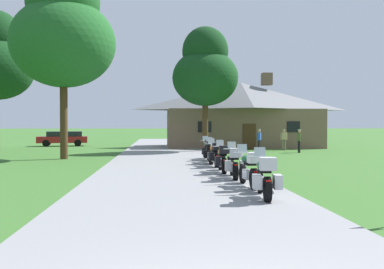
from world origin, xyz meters
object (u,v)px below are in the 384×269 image
motorcycle_yellow_third_in_row (234,163)px  bystander_blue_shirt_by_tree (259,139)px  motorcycle_green_nearest_to_camera (265,178)px  motorcycle_green_farthest_in_row (208,150)px  motorcycle_green_second_in_row (249,169)px  tree_left_near (63,31)px  bystander_olive_shirt_beside_signpost (299,140)px  tree_by_lodge_front (205,70)px  motorcycle_orange_fourth_in_row (223,159)px  parked_red_suv_far_left (63,138)px  motorcycle_orange_fifth_in_row (215,155)px  bystander_tan_shirt_near_lodge (284,138)px  motorcycle_black_sixth_in_row (210,152)px

motorcycle_yellow_third_in_row → bystander_blue_shirt_by_tree: (4.90, 16.88, 0.34)m
motorcycle_green_nearest_to_camera → motorcycle_green_farthest_in_row: same height
motorcycle_green_second_in_row → tree_left_near: bearing=120.8°
motorcycle_green_farthest_in_row → bystander_blue_shirt_by_tree: 9.58m
bystander_olive_shirt_beside_signpost → tree_by_lodge_front: tree_by_lodge_front is taller
motorcycle_orange_fourth_in_row → parked_red_suv_far_left: bearing=117.1°
motorcycle_orange_fifth_in_row → parked_red_suv_far_left: (-11.67, 22.13, 0.17)m
motorcycle_green_nearest_to_camera → motorcycle_green_second_in_row: same height
motorcycle_orange_fourth_in_row → motorcycle_green_farthest_in_row: (0.14, 6.61, 0.00)m
motorcycle_orange_fourth_in_row → motorcycle_green_farthest_in_row: 6.61m
motorcycle_orange_fourth_in_row → tree_by_lodge_front: (0.92, 15.02, 5.52)m
motorcycle_green_second_in_row → motorcycle_yellow_third_in_row: size_ratio=1.00×
motorcycle_green_nearest_to_camera → bystander_tan_shirt_near_lodge: size_ratio=1.24×
motorcycle_yellow_third_in_row → bystander_tan_shirt_near_lodge: 19.42m
parked_red_suv_far_left → motorcycle_orange_fifth_in_row: bearing=-161.5°
bystander_tan_shirt_near_lodge → motorcycle_orange_fourth_in_row: bearing=60.7°
motorcycle_orange_fourth_in_row → bystander_tan_shirt_near_lodge: bystander_tan_shirt_near_lodge is taller
motorcycle_green_nearest_to_camera → bystander_tan_shirt_near_lodge: bystander_tan_shirt_near_lodge is taller
motorcycle_orange_fifth_in_row → bystander_olive_shirt_beside_signpost: (7.54, 10.61, 0.34)m
bystander_blue_shirt_by_tree → motorcycle_orange_fourth_in_row: bearing=10.0°
motorcycle_green_farthest_in_row → motorcycle_orange_fifth_in_row: bearing=-92.5°
bystander_olive_shirt_beside_signpost → parked_red_suv_far_left: size_ratio=0.35×
motorcycle_orange_fifth_in_row → bystander_blue_shirt_by_tree: size_ratio=1.24×
bystander_blue_shirt_by_tree → motorcycle_green_nearest_to_camera: bearing=15.8°
bystander_blue_shirt_by_tree → motorcycle_green_second_in_row: bearing=14.5°
bystander_tan_shirt_near_lodge → bystander_blue_shirt_by_tree: bearing=22.6°
motorcycle_yellow_third_in_row → motorcycle_green_second_in_row: bearing=-82.9°
motorcycle_black_sixth_in_row → bystander_blue_shirt_by_tree: size_ratio=1.24×
motorcycle_yellow_third_in_row → motorcycle_black_sixth_in_row: (-0.10, 6.48, 0.00)m
bystander_olive_shirt_beside_signpost → tree_left_near: tree_left_near is taller
motorcycle_yellow_third_in_row → parked_red_suv_far_left: bearing=118.4°
motorcycle_green_nearest_to_camera → motorcycle_yellow_third_in_row: bearing=96.6°
motorcycle_green_second_in_row → tree_left_near: 16.63m
motorcycle_green_nearest_to_camera → motorcycle_green_farthest_in_row: 12.95m
bystander_olive_shirt_beside_signpost → bystander_blue_shirt_by_tree: bearing=-120.4°
bystander_tan_shirt_near_lodge → bystander_olive_shirt_beside_signpost: size_ratio=1.00×
bystander_tan_shirt_near_lodge → motorcycle_orange_fifth_in_row: bearing=56.9°
motorcycle_green_second_in_row → bystander_olive_shirt_beside_signpost: bystander_olive_shirt_beside_signpost is taller
bystander_blue_shirt_by_tree → tree_by_lodge_front: tree_by_lodge_front is taller
motorcycle_orange_fourth_in_row → bystander_blue_shirt_by_tree: (5.02, 14.85, 0.34)m
motorcycle_black_sixth_in_row → tree_by_lodge_front: 11.95m
motorcycle_orange_fourth_in_row → motorcycle_yellow_third_in_row: bearing=-84.9°
motorcycle_orange_fourth_in_row → motorcycle_orange_fifth_in_row: same height
motorcycle_green_nearest_to_camera → bystander_olive_shirt_beside_signpost: size_ratio=1.24×
motorcycle_green_farthest_in_row → bystander_olive_shirt_beside_signpost: size_ratio=1.24×
bystander_tan_shirt_near_lodge → bystander_blue_shirt_by_tree: size_ratio=1.00×
motorcycle_black_sixth_in_row → tree_left_near: (-8.15, 4.01, 6.88)m
tree_by_lodge_front → motorcycle_green_second_in_row: bearing=-92.1°
bystander_tan_shirt_near_lodge → parked_red_suv_far_left: size_ratio=0.35×
motorcycle_orange_fourth_in_row → parked_red_suv_far_left: 27.27m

